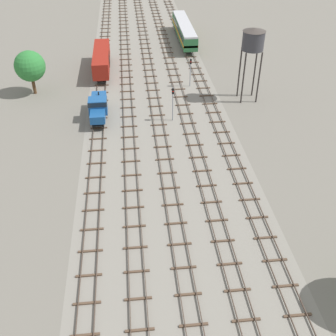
{
  "coord_description": "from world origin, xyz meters",
  "views": [
    {
      "loc": [
        -4.08,
        -8.69,
        29.67
      ],
      "look_at": [
        0.0,
        30.55,
        1.5
      ],
      "focal_mm": 43.65,
      "sensor_mm": 36.0,
      "label": 1
    }
  ],
  "objects_px": {
    "signal_post_near": "(173,100)",
    "shunter_loco_far_left_nearest": "(98,106)",
    "freight_boxcar_far_left_near": "(102,59)",
    "water_tower": "(253,41)",
    "diesel_railcar_centre_right_mid": "(184,30)",
    "signal_post_nearest": "(190,69)"
  },
  "relations": [
    {
      "from": "signal_post_near",
      "to": "shunter_loco_far_left_nearest",
      "type": "bearing_deg",
      "value": 170.74
    },
    {
      "from": "shunter_loco_far_left_nearest",
      "to": "signal_post_near",
      "type": "relative_size",
      "value": 1.6
    },
    {
      "from": "freight_boxcar_far_left_near",
      "to": "water_tower",
      "type": "relative_size",
      "value": 1.21
    },
    {
      "from": "freight_boxcar_far_left_near",
      "to": "signal_post_near",
      "type": "distance_m",
      "value": 22.93
    },
    {
      "from": "water_tower",
      "to": "signal_post_near",
      "type": "distance_m",
      "value": 15.47
    },
    {
      "from": "shunter_loco_far_left_nearest",
      "to": "diesel_railcar_centre_right_mid",
      "type": "relative_size",
      "value": 0.41
    },
    {
      "from": "water_tower",
      "to": "signal_post_nearest",
      "type": "distance_m",
      "value": 12.15
    },
    {
      "from": "shunter_loco_far_left_nearest",
      "to": "signal_post_nearest",
      "type": "xyz_separation_m",
      "value": [
        15.28,
        10.05,
        1.19
      ]
    },
    {
      "from": "water_tower",
      "to": "diesel_railcar_centre_right_mid",
      "type": "bearing_deg",
      "value": 102.0
    },
    {
      "from": "signal_post_near",
      "to": "freight_boxcar_far_left_near",
      "type": "bearing_deg",
      "value": 118.42
    },
    {
      "from": "freight_boxcar_far_left_near",
      "to": "signal_post_near",
      "type": "xyz_separation_m",
      "value": [
        10.9,
        -20.15,
        0.91
      ]
    },
    {
      "from": "shunter_loco_far_left_nearest",
      "to": "diesel_railcar_centre_right_mid",
      "type": "distance_m",
      "value": 37.99
    },
    {
      "from": "shunter_loco_far_left_nearest",
      "to": "signal_post_near",
      "type": "distance_m",
      "value": 11.14
    },
    {
      "from": "shunter_loco_far_left_nearest",
      "to": "freight_boxcar_far_left_near",
      "type": "distance_m",
      "value": 18.38
    },
    {
      "from": "shunter_loco_far_left_nearest",
      "to": "signal_post_nearest",
      "type": "distance_m",
      "value": 18.33
    },
    {
      "from": "shunter_loco_far_left_nearest",
      "to": "signal_post_near",
      "type": "xyz_separation_m",
      "value": [
        10.91,
        -1.78,
        1.35
      ]
    },
    {
      "from": "signal_post_nearest",
      "to": "signal_post_near",
      "type": "distance_m",
      "value": 12.61
    },
    {
      "from": "water_tower",
      "to": "shunter_loco_far_left_nearest",
      "type": "bearing_deg",
      "value": -170.04
    },
    {
      "from": "diesel_railcar_centre_right_mid",
      "to": "water_tower",
      "type": "height_order",
      "value": "water_tower"
    },
    {
      "from": "water_tower",
      "to": "signal_post_nearest",
      "type": "height_order",
      "value": "water_tower"
    },
    {
      "from": "diesel_railcar_centre_right_mid",
      "to": "signal_post_nearest",
      "type": "distance_m",
      "value": 23.79
    },
    {
      "from": "shunter_loco_far_left_nearest",
      "to": "signal_post_nearest",
      "type": "bearing_deg",
      "value": 33.35
    }
  ]
}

